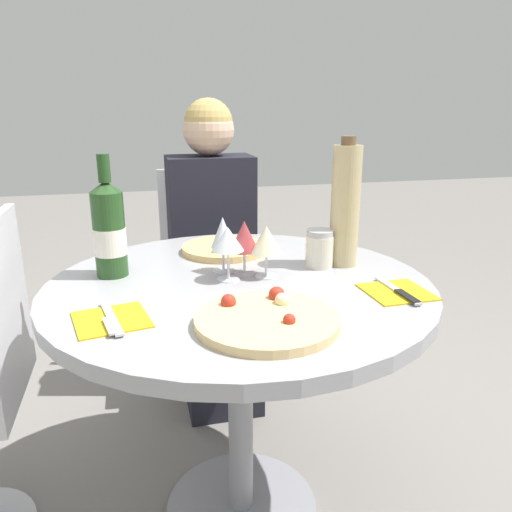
% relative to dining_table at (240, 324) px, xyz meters
% --- Properties ---
extents(ground_plane, '(12.00, 12.00, 0.00)m').
position_rel_dining_table_xyz_m(ground_plane, '(0.00, 0.00, -0.61)').
color(ground_plane, gray).
rests_on(ground_plane, ground).
extents(dining_table, '(1.00, 1.00, 0.73)m').
position_rel_dining_table_xyz_m(dining_table, '(0.00, 0.00, 0.00)').
color(dining_table, gray).
rests_on(dining_table, ground_plane).
extents(chair_behind_diner, '(0.39, 0.39, 0.91)m').
position_rel_dining_table_xyz_m(chair_behind_diner, '(0.05, 0.83, -0.16)').
color(chair_behind_diner, silver).
rests_on(chair_behind_diner, ground_plane).
extents(seated_diner, '(0.34, 0.43, 1.20)m').
position_rel_dining_table_xyz_m(seated_diner, '(0.05, 0.69, -0.06)').
color(seated_diner, black).
rests_on(seated_diner, ground_plane).
extents(pizza_large, '(0.30, 0.30, 0.05)m').
position_rel_dining_table_xyz_m(pizza_large, '(0.01, -0.27, 0.13)').
color(pizza_large, '#E5C17F').
rests_on(pizza_large, dining_table).
extents(pizza_small_far, '(0.26, 0.26, 0.05)m').
position_rel_dining_table_xyz_m(pizza_small_far, '(0.01, 0.28, 0.13)').
color(pizza_small_far, '#DBB26B').
rests_on(pizza_small_far, dining_table).
extents(wine_bottle, '(0.09, 0.09, 0.32)m').
position_rel_dining_table_xyz_m(wine_bottle, '(-0.32, 0.13, 0.25)').
color(wine_bottle, '#23471E').
rests_on(wine_bottle, dining_table).
extents(tall_carafe, '(0.08, 0.08, 0.36)m').
position_rel_dining_table_xyz_m(tall_carafe, '(0.32, 0.07, 0.29)').
color(tall_carafe, tan).
rests_on(tall_carafe, dining_table).
extents(sugar_shaker, '(0.08, 0.08, 0.11)m').
position_rel_dining_table_xyz_m(sugar_shaker, '(0.25, 0.07, 0.17)').
color(sugar_shaker, silver).
rests_on(sugar_shaker, dining_table).
extents(wine_glass_center, '(0.08, 0.08, 0.15)m').
position_rel_dining_table_xyz_m(wine_glass_center, '(0.03, 0.06, 0.22)').
color(wine_glass_center, silver).
rests_on(wine_glass_center, dining_table).
extents(wine_glass_front_right, '(0.08, 0.08, 0.14)m').
position_rel_dining_table_xyz_m(wine_glass_front_right, '(0.08, 0.02, 0.22)').
color(wine_glass_front_right, silver).
rests_on(wine_glass_front_right, dining_table).
extents(wine_glass_front_left, '(0.08, 0.08, 0.14)m').
position_rel_dining_table_xyz_m(wine_glass_front_left, '(-0.02, 0.02, 0.23)').
color(wine_glass_front_left, silver).
rests_on(wine_glass_front_left, dining_table).
extents(wine_glass_back_left, '(0.07, 0.07, 0.15)m').
position_rel_dining_table_xyz_m(wine_glass_back_left, '(-0.02, 0.09, 0.23)').
color(wine_glass_back_left, silver).
rests_on(wine_glass_back_left, dining_table).
extents(place_setting_left, '(0.18, 0.19, 0.01)m').
position_rel_dining_table_xyz_m(place_setting_left, '(-0.32, -0.18, 0.12)').
color(place_setting_left, gold).
rests_on(place_setting_left, dining_table).
extents(place_setting_right, '(0.15, 0.19, 0.01)m').
position_rel_dining_table_xyz_m(place_setting_right, '(0.36, -0.17, 0.12)').
color(place_setting_right, gold).
rests_on(place_setting_right, dining_table).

